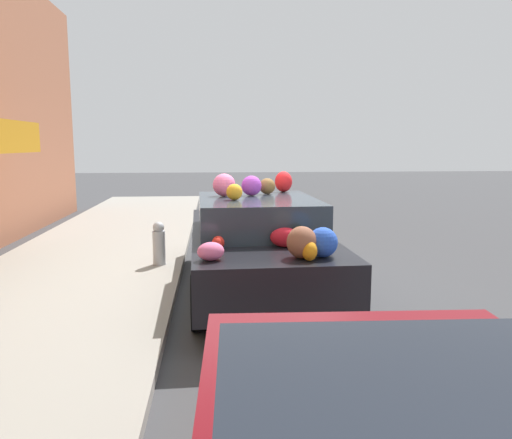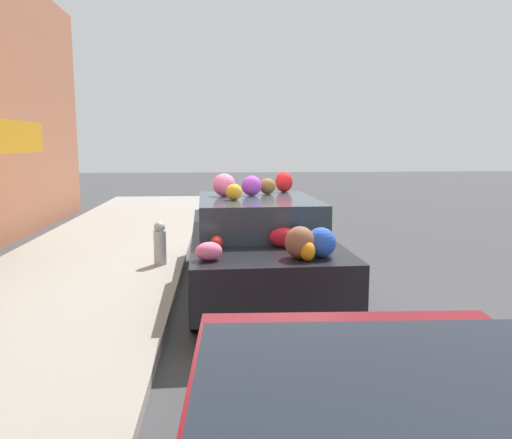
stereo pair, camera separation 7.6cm
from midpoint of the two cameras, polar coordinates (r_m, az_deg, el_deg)
name	(u,v)px [view 1 (the left image)]	position (r m, az deg, el deg)	size (l,w,h in m)	color
ground_plane	(256,291)	(7.07, -0.28, -8.23)	(60.00, 60.00, 0.00)	#424244
sidewalk_curb	(58,292)	(7.36, -21.95, -7.72)	(24.00, 3.20, 0.12)	#9E998E
fire_hydrant	(159,244)	(8.19, -11.30, -2.71)	(0.20, 0.20, 0.70)	#B2B2B7
art_car	(257,241)	(6.86, -0.22, -2.52)	(4.42, 1.88, 1.65)	black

